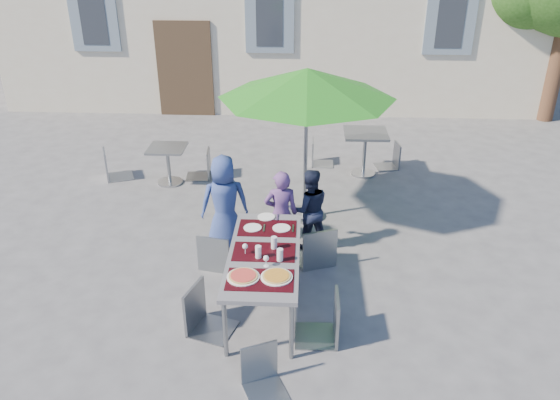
# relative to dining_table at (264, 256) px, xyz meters

# --- Properties ---
(ground) EXTENTS (90.00, 90.00, 0.00)m
(ground) POSITION_rel_dining_table_xyz_m (-0.42, -0.03, -0.70)
(ground) COLOR #4D4C4F
(ground) RESTS_ON ground
(dining_table) EXTENTS (0.80, 1.85, 0.76)m
(dining_table) POSITION_rel_dining_table_xyz_m (0.00, 0.00, 0.00)
(dining_table) COLOR #4A494F
(dining_table) RESTS_ON ground
(pizza_near_left) EXTENTS (0.35, 0.35, 0.03)m
(pizza_near_left) POSITION_rel_dining_table_xyz_m (-0.18, -0.52, 0.07)
(pizza_near_left) COLOR white
(pizza_near_left) RESTS_ON dining_table
(pizza_near_right) EXTENTS (0.34, 0.34, 0.03)m
(pizza_near_right) POSITION_rel_dining_table_xyz_m (0.17, -0.50, 0.07)
(pizza_near_right) COLOR white
(pizza_near_right) RESTS_ON dining_table
(glassware) EXTENTS (0.46, 0.44, 0.15)m
(glassware) POSITION_rel_dining_table_xyz_m (0.05, -0.09, 0.13)
(glassware) COLOR silver
(glassware) RESTS_ON dining_table
(place_settings) EXTENTS (0.61, 0.51, 0.01)m
(place_settings) POSITION_rel_dining_table_xyz_m (-0.01, 0.64, 0.06)
(place_settings) COLOR white
(place_settings) RESTS_ON dining_table
(child_0) EXTENTS (0.74, 0.57, 1.35)m
(child_0) POSITION_rel_dining_table_xyz_m (-0.65, 1.37, -0.02)
(child_0) COLOR navy
(child_0) RESTS_ON ground
(child_1) EXTENTS (0.49, 0.35, 1.24)m
(child_1) POSITION_rel_dining_table_xyz_m (0.14, 1.17, -0.07)
(child_1) COLOR #5B3974
(child_1) RESTS_ON ground
(child_2) EXTENTS (0.63, 0.44, 1.17)m
(child_2) POSITION_rel_dining_table_xyz_m (0.51, 1.40, -0.11)
(child_2) COLOR #181E35
(child_2) RESTS_ON ground
(chair_0) EXTENTS (0.51, 0.51, 0.97)m
(chair_0) POSITION_rel_dining_table_xyz_m (-0.70, 0.79, -0.12)
(chair_0) COLOR gray
(chair_0) RESTS_ON ground
(chair_1) EXTENTS (0.39, 0.39, 0.84)m
(chair_1) POSITION_rel_dining_table_xyz_m (0.13, 0.99, -0.21)
(chair_1) COLOR gray
(chair_1) RESTS_ON ground
(chair_2) EXTENTS (0.60, 0.61, 1.06)m
(chair_2) POSITION_rel_dining_table_xyz_m (0.62, 0.94, -0.07)
(chair_2) COLOR gray
(chair_2) RESTS_ON ground
(chair_3) EXTENTS (0.57, 0.57, 1.02)m
(chair_3) POSITION_rel_dining_table_xyz_m (-0.65, -0.43, -0.10)
(chair_3) COLOR gray
(chair_3) RESTS_ON ground
(chair_4) EXTENTS (0.46, 0.46, 1.03)m
(chair_4) POSITION_rel_dining_table_xyz_m (0.71, -0.52, -0.09)
(chair_4) COLOR gray
(chair_4) RESTS_ON ground
(chair_5) EXTENTS (0.50, 0.50, 0.85)m
(chair_5) POSITION_rel_dining_table_xyz_m (0.07, -1.28, -0.21)
(chair_5) COLOR gray
(chair_5) RESTS_ON ground
(patio_umbrella) EXTENTS (2.53, 2.53, 2.32)m
(patio_umbrella) POSITION_rel_dining_table_xyz_m (0.45, 2.28, 1.39)
(patio_umbrella) COLOR #A9ACB1
(patio_umbrella) RESTS_ON ground
(cafe_table_0) EXTENTS (0.63, 0.63, 0.68)m
(cafe_table_0) POSITION_rel_dining_table_xyz_m (-1.94, 3.44, -0.26)
(cafe_table_0) COLOR #A9ACB1
(cafe_table_0) RESTS_ON ground
(bg_chair_l_0) EXTENTS (0.59, 0.59, 1.02)m
(bg_chair_l_0) POSITION_rel_dining_table_xyz_m (-3.01, 3.62, -0.10)
(bg_chair_l_0) COLOR #91969C
(bg_chair_l_0) RESTS_ON ground
(bg_chair_r_0) EXTENTS (0.47, 0.47, 0.97)m
(bg_chair_r_0) POSITION_rel_dining_table_xyz_m (-1.39, 3.75, -0.13)
(bg_chair_r_0) COLOR gray
(bg_chair_r_0) RESTS_ON ground
(cafe_table_1) EXTENTS (0.76, 0.76, 0.82)m
(cafe_table_1) POSITION_rel_dining_table_xyz_m (1.51, 3.98, -0.11)
(cafe_table_1) COLOR #A9ACB1
(cafe_table_1) RESTS_ON ground
(bg_chair_l_1) EXTENTS (0.42, 0.41, 0.91)m
(bg_chair_l_1) POSITION_rel_dining_table_xyz_m (0.68, 4.44, -0.16)
(bg_chair_l_1) COLOR #91979C
(bg_chair_l_1) RESTS_ON ground
(bg_chair_r_1) EXTENTS (0.45, 0.44, 0.89)m
(bg_chair_r_1) POSITION_rel_dining_table_xyz_m (2.07, 4.38, -0.18)
(bg_chair_r_1) COLOR gray
(bg_chair_r_1) RESTS_ON ground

